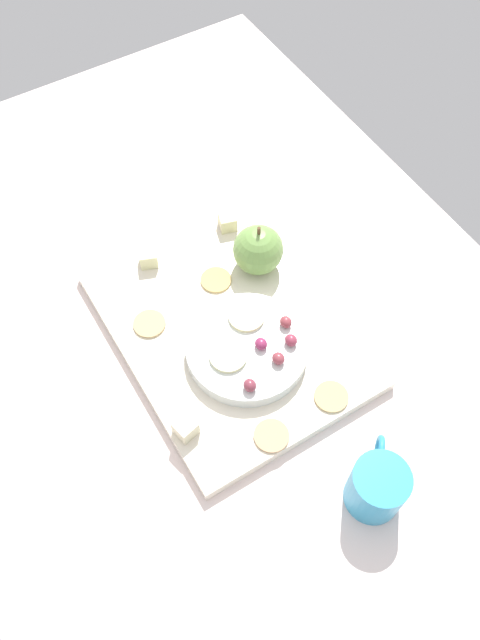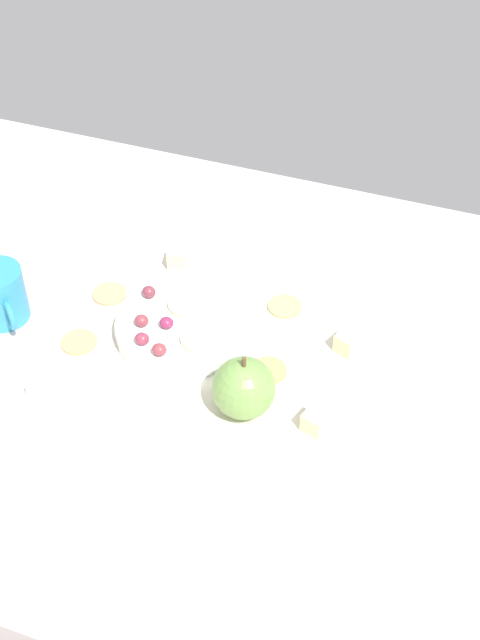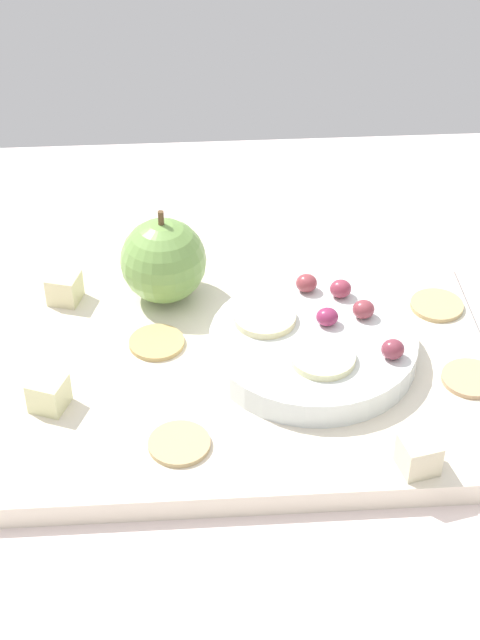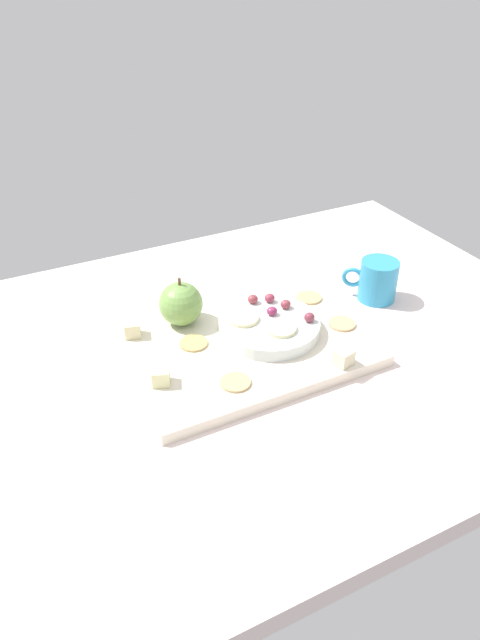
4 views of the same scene
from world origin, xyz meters
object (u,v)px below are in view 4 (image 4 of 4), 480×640
object	(u,v)px
cracker_0	(235,382)
cracker_3	(309,298)
cheese_cube_0	(132,329)
cracker_1	(342,324)
grape_2	(270,298)
cracker_2	(194,343)
grape_0	(286,304)
cheese_cube_2	(161,377)
cup	(377,280)
cheese_cube_1	(343,357)
grape_4	(253,299)
serving_dish	(270,328)
grape_1	(309,317)
apple_slice_1	(243,318)
apple_slice_0	(281,328)
platter	(242,345)
apple_whole	(181,304)
grape_3	(272,311)

from	to	relation	value
cracker_0	cracker_3	bearing A→B (deg)	34.33
cheese_cube_0	cracker_3	world-z (taller)	cheese_cube_0
cracker_1	grape_2	world-z (taller)	grape_2
cracker_2	grape_0	xyz separation A→B (cm)	(16.98, -0.23, 2.77)
cheese_cube_2	cup	bearing A→B (deg)	9.54
grape_2	cup	size ratio (longest dim) A/B	0.21
cheese_cube_1	cracker_2	world-z (taller)	cheese_cube_1
cheese_cube_1	grape_4	bearing A→B (deg)	106.87
serving_dish	grape_1	world-z (taller)	grape_1
cheese_cube_0	grape_4	xyz separation A→B (cm)	(20.73, -3.03, 1.69)
cracker_2	cup	size ratio (longest dim) A/B	0.52
grape_2	apple_slice_1	bearing A→B (deg)	-156.16
grape_0	cup	world-z (taller)	cup
grape_2	apple_slice_0	xyz separation A→B (cm)	(-2.60, -8.29, -0.48)
platter	cheese_cube_2	distance (cm)	16.34
cheese_cube_2	apple_slice_1	world-z (taller)	apple_slice_1
apple_whole	cheese_cube_2	world-z (taller)	apple_whole
apple_whole	cracker_0	size ratio (longest dim) A/B	1.62
grape_1	apple_slice_0	size ratio (longest dim) A/B	0.36
serving_dish	cracker_1	bearing A→B (deg)	-15.19
cracker_3	grape_2	size ratio (longest dim) A/B	2.52
serving_dish	grape_3	bearing A→B (deg)	55.93
serving_dish	cheese_cube_2	xyz separation A→B (cm)	(-20.71, -4.04, 0.19)
cup	cracker_3	bearing A→B (deg)	167.56
cracker_3	grape_3	distance (cm)	11.62
grape_1	apple_slice_1	world-z (taller)	grape_1
cheese_cube_1	cheese_cube_0	bearing A→B (deg)	140.34
cracker_1	grape_3	bearing A→B (deg)	154.40
cheese_cube_0	grape_2	world-z (taller)	grape_2
cheese_cube_0	cracker_3	size ratio (longest dim) A/B	0.56
cheese_cube_2	grape_1	xyz separation A→B (cm)	(26.47, 1.40, 1.72)
grape_0	cup	size ratio (longest dim) A/B	0.21
cheese_cube_0	apple_slice_1	size ratio (longest dim) A/B	0.50
cheese_cube_2	grape_3	xyz separation A→B (cm)	(22.00, 5.94, 1.64)
cracker_2	cracker_0	bearing A→B (deg)	-82.04
cracker_1	grape_0	world-z (taller)	grape_0
serving_dish	cracker_2	size ratio (longest dim) A/B	3.66
serving_dish	grape_3	world-z (taller)	grape_3
grape_1	cracker_0	bearing A→B (deg)	-159.16
cheese_cube_1	cheese_cube_2	xyz separation A→B (cm)	(-26.62, 8.26, 0.00)
grape_0	cheese_cube_2	bearing A→B (deg)	-165.06
cracker_3	cheese_cube_0	bearing A→B (deg)	174.29
apple_whole	grape_1	xyz separation A→B (cm)	(17.62, -12.32, -0.71)
apple_slice_0	cracker_3	bearing A→B (deg)	38.81
apple_whole	cracker_2	distance (cm)	7.69
cracker_0	grape_3	size ratio (longest dim) A/B	2.52
grape_1	grape_2	distance (cm)	8.73
cheese_cube_1	grape_1	xyz separation A→B (cm)	(-0.15, 9.67, 1.72)
grape_3	grape_4	distance (cm)	4.85
apple_whole	cracker_3	size ratio (longest dim) A/B	1.62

